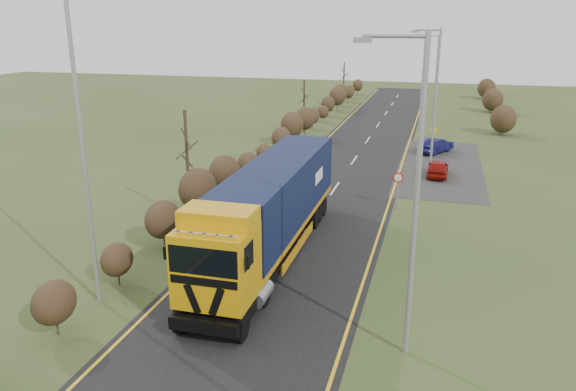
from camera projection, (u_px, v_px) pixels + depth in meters
The scene contains 14 objects.
ground at pixel (285, 262), 25.39m from camera, with size 160.00×160.00×0.00m, color #34421C.
road at pixel (329, 198), 34.59m from camera, with size 8.00×120.00×0.02m, color black.
layby at pixel (440, 166), 42.14m from camera, with size 6.00×18.00×0.02m, color #312E2C.
lane_markings at pixel (328, 199), 34.30m from camera, with size 7.52×116.00×0.01m.
hedgerow at pixel (224, 174), 33.68m from camera, with size 2.24×102.04×6.05m.
lorry at pixel (270, 207), 25.21m from camera, with size 3.02×15.54×4.33m.
car_red_hatchback at pixel (438, 168), 39.19m from camera, with size 1.39×3.45×1.18m, color maroon.
car_blue_sedan at pixel (436, 145), 46.11m from camera, with size 1.31×3.76×1.24m, color #0A0A3A.
streetlight_near at pixel (412, 187), 16.87m from camera, with size 2.16×0.20×10.22m.
streetlight_mid at pixel (434, 92), 40.49m from camera, with size 2.11×0.20×9.98m.
streetlight_far at pixel (435, 72), 63.16m from camera, with size 1.90×0.18×8.93m.
left_pole at pixel (84, 160), 20.22m from camera, with size 0.16×0.16×11.33m, color #929597.
speed_sign at pixel (398, 184), 32.17m from camera, with size 0.60×0.10×2.18m.
warning_board at pixel (434, 134), 48.14m from camera, with size 0.69×0.11×1.80m.
Camera 1 is at (6.30, -22.45, 10.48)m, focal length 35.00 mm.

